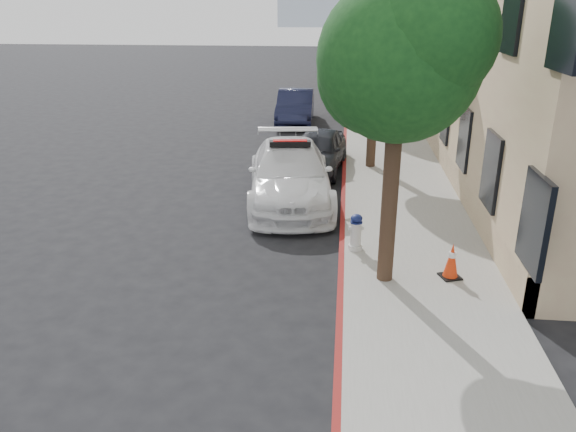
# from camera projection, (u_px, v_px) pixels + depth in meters

# --- Properties ---
(ground) EXTENTS (120.00, 120.00, 0.00)m
(ground) POSITION_uv_depth(u_px,v_px,m) (253.00, 239.00, 13.06)
(ground) COLOR black
(ground) RESTS_ON ground
(sidewalk) EXTENTS (3.20, 50.00, 0.15)m
(sidewalk) POSITION_uv_depth(u_px,v_px,m) (385.00, 140.00, 21.98)
(sidewalk) COLOR gray
(sidewalk) RESTS_ON ground
(curb_strip) EXTENTS (0.12, 50.00, 0.15)m
(curb_strip) POSITION_uv_depth(u_px,v_px,m) (345.00, 139.00, 22.13)
(curb_strip) COLOR maroon
(curb_strip) RESTS_ON ground
(building) EXTENTS (8.00, 36.00, 10.00)m
(building) POSITION_uv_depth(u_px,v_px,m) (515.00, 5.00, 24.33)
(building) COLOR tan
(building) RESTS_ON ground
(tree_near) EXTENTS (2.92, 2.82, 5.62)m
(tree_near) POSITION_uv_depth(u_px,v_px,m) (401.00, 59.00, 9.38)
(tree_near) COLOR black
(tree_near) RESTS_ON sidewalk
(tree_mid) EXTENTS (2.77, 2.64, 5.43)m
(tree_mid) POSITION_uv_depth(u_px,v_px,m) (378.00, 37.00, 16.85)
(tree_mid) COLOR black
(tree_mid) RESTS_ON sidewalk
(tree_far) EXTENTS (3.10, 3.00, 5.81)m
(tree_far) POSITION_uv_depth(u_px,v_px,m) (370.00, 21.00, 24.20)
(tree_far) COLOR black
(tree_far) RESTS_ON sidewalk
(police_car) EXTENTS (2.86, 5.65, 1.72)m
(police_car) POSITION_uv_depth(u_px,v_px,m) (290.00, 174.00, 15.24)
(police_car) COLOR white
(police_car) RESTS_ON ground
(parked_car_mid) EXTENTS (2.01, 4.06, 1.33)m
(parked_car_mid) POSITION_uv_depth(u_px,v_px,m) (318.00, 151.00, 18.07)
(parked_car_mid) COLOR #202228
(parked_car_mid) RESTS_ON ground
(parked_car_far) EXTENTS (1.72, 4.52, 1.47)m
(parked_car_far) POSITION_uv_depth(u_px,v_px,m) (295.00, 107.00, 25.19)
(parked_car_far) COLOR black
(parked_car_far) RESTS_ON ground
(fire_hydrant) EXTENTS (0.34, 0.31, 0.80)m
(fire_hydrant) POSITION_uv_depth(u_px,v_px,m) (356.00, 232.00, 12.02)
(fire_hydrant) COLOR silver
(fire_hydrant) RESTS_ON sidewalk
(traffic_cone) EXTENTS (0.47, 0.47, 0.71)m
(traffic_cone) POSITION_uv_depth(u_px,v_px,m) (452.00, 261.00, 10.79)
(traffic_cone) COLOR black
(traffic_cone) RESTS_ON sidewalk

